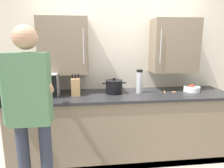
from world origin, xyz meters
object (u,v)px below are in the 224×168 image
microwave_oven (37,84)px  wooden_spoon (170,92)px  person_figure (31,108)px  stock_pot (114,87)px  fruit_bowl (192,88)px  knife_block (76,87)px  thermos_flask (139,81)px

microwave_oven → wooden_spoon: microwave_oven is taller
wooden_spoon → person_figure: (-1.62, -0.85, 0.11)m
stock_pot → fruit_bowl: stock_pot is taller
microwave_oven → fruit_bowl: size_ratio=3.08×
wooden_spoon → person_figure: 1.83m
microwave_oven → stock_pot: size_ratio=2.12×
wooden_spoon → person_figure: person_figure is taller
fruit_bowl → person_figure: 2.14m
wooden_spoon → knife_block: 1.29m
wooden_spoon → stock_pot: stock_pot is taller
stock_pot → thermos_flask: size_ratio=1.01×
stock_pot → thermos_flask: thermos_flask is taller
person_figure → thermos_flask: bearing=36.5°
microwave_oven → wooden_spoon: (1.77, -0.04, -0.14)m
fruit_bowl → knife_block: bearing=-179.5°
stock_pot → knife_block: size_ratio=1.13×
microwave_oven → thermos_flask: size_ratio=2.15×
fruit_bowl → microwave_oven: bearing=179.6°
microwave_oven → fruit_bowl: 2.11m
thermos_flask → person_figure: person_figure is taller
microwave_oven → knife_block: 0.49m
knife_block → fruit_bowl: knife_block is taller
microwave_oven → wooden_spoon: 1.78m
microwave_oven → knife_block: bearing=-3.2°
knife_block → thermos_flask: thermos_flask is taller
fruit_bowl → thermos_flask: (-0.76, 0.00, 0.12)m
stock_pot → knife_block: (-0.51, -0.03, 0.02)m
wooden_spoon → stock_pot: size_ratio=0.59×
wooden_spoon → fruit_bowl: 0.34m
knife_block → person_figure: size_ratio=0.16×
wooden_spoon → thermos_flask: size_ratio=0.59×
knife_block → thermos_flask: size_ratio=0.89×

